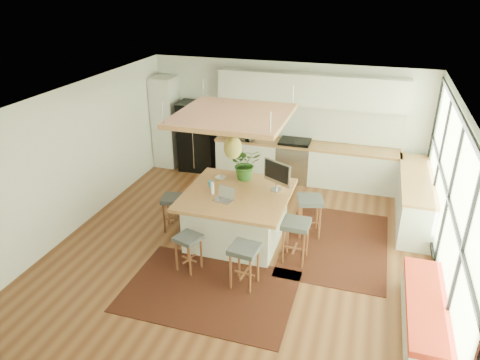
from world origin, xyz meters
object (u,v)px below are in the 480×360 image
(stool_near_left, at_px, (189,251))
(monitor, at_px, (277,177))
(stool_right_front, at_px, (295,242))
(microwave, at_px, (245,131))
(laptop, at_px, (223,194))
(stool_left_side, at_px, (174,213))
(island, at_px, (237,216))
(fridge, at_px, (197,133))
(stool_near_right, at_px, (244,267))
(island_plant, at_px, (246,167))
(stool_right_back, at_px, (309,218))

(stool_near_left, distance_m, monitor, 2.03)
(stool_right_front, bearing_deg, microwave, 119.87)
(laptop, bearing_deg, monitor, 55.33)
(stool_near_left, height_order, stool_left_side, stool_left_side)
(island, height_order, microwave, microwave)
(island, xyz_separation_m, stool_near_left, (-0.47, -1.16, -0.11))
(fridge, distance_m, monitor, 3.61)
(stool_near_right, relative_size, stool_right_front, 0.95)
(island, xyz_separation_m, island_plant, (-0.03, 0.63, 0.71))
(stool_near_right, distance_m, laptop, 1.36)
(island, bearing_deg, fridge, 124.01)
(monitor, xyz_separation_m, island_plant, (-0.67, 0.31, -0.02))
(stool_near_right, distance_m, microwave, 4.36)
(stool_near_right, relative_size, microwave, 1.35)
(monitor, distance_m, microwave, 2.83)
(stool_left_side, xyz_separation_m, island_plant, (1.21, 0.68, 0.82))
(stool_near_left, distance_m, stool_right_back, 2.39)
(stool_near_right, relative_size, island_plant, 1.17)
(island, height_order, island_plant, island_plant)
(island, height_order, laptop, laptop)
(stool_left_side, bearing_deg, stool_right_back, 12.82)
(stool_near_left, relative_size, stool_left_side, 0.92)
(stool_near_left, bearing_deg, island, 68.08)
(fridge, bearing_deg, laptop, -65.24)
(fridge, bearing_deg, stool_right_back, -40.78)
(stool_right_back, relative_size, laptop, 2.26)
(stool_near_right, height_order, island_plant, island_plant)
(laptop, relative_size, island_plant, 0.55)
(laptop, height_order, island_plant, island_plant)
(fridge, xyz_separation_m, stool_near_left, (1.45, -4.01, -0.57))
(stool_right_back, bearing_deg, stool_right_front, -95.56)
(stool_near_left, distance_m, stool_near_right, 1.01)
(island, bearing_deg, stool_near_right, -67.92)
(stool_near_right, xyz_separation_m, island_plant, (-0.56, 1.94, 0.82))
(island_plant, bearing_deg, monitor, -24.80)
(microwave, xyz_separation_m, island_plant, (0.66, -2.18, 0.06))
(microwave, bearing_deg, fridge, -167.10)
(stool_right_front, xyz_separation_m, laptop, (-1.29, 0.05, 0.70))
(stool_right_front, distance_m, microwave, 3.78)
(island, xyz_separation_m, stool_left_side, (-1.24, -0.05, -0.11))
(stool_right_back, distance_m, monitor, 1.05)
(island_plant, bearing_deg, microwave, 106.89)
(stool_right_back, xyz_separation_m, microwave, (-1.93, 2.30, 0.75))
(island_plant, bearing_deg, stool_right_back, -5.15)
(fridge, distance_m, stool_right_back, 3.97)
(microwave, bearing_deg, stool_near_left, -72.41)
(fridge, bearing_deg, island, -60.40)
(stool_right_back, bearing_deg, laptop, -147.96)
(stool_right_front, bearing_deg, stool_left_side, 171.71)
(island, xyz_separation_m, monitor, (0.64, 0.32, 0.72))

